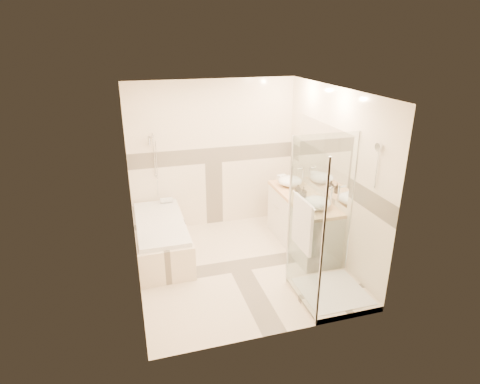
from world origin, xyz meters
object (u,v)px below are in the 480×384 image
object	(u,v)px
shower_enclosure	(324,261)
amenity_bottle_a	(303,192)
vanity	(302,221)
vessel_sink_far	(316,203)
vessel_sink_near	(290,181)
amenity_bottle_b	(298,189)
bathtub	(161,236)

from	to	relation	value
shower_enclosure	amenity_bottle_a	xyz separation A→B (m)	(0.27, 1.25, 0.42)
vanity	vessel_sink_far	xyz separation A→B (m)	(-0.02, -0.46, 0.50)
vessel_sink_near	amenity_bottle_a	bearing A→B (deg)	-90.00
vanity	amenity_bottle_b	xyz separation A→B (m)	(-0.02, 0.16, 0.49)
bathtub	amenity_bottle_b	xyz separation A→B (m)	(2.13, -0.19, 0.61)
vessel_sink_near	vessel_sink_far	xyz separation A→B (m)	(0.00, -0.95, 0.00)
vanity	amenity_bottle_b	size ratio (longest dim) A/B	12.32
vanity	amenity_bottle_a	bearing A→B (deg)	-131.22
bathtub	amenity_bottle_a	distance (m)	2.25
vessel_sink_near	amenity_bottle_a	world-z (taller)	amenity_bottle_a
bathtub	vanity	bearing A→B (deg)	-9.25
shower_enclosure	amenity_bottle_b	world-z (taller)	shower_enclosure
shower_enclosure	vessel_sink_far	world-z (taller)	shower_enclosure
vessel_sink_far	amenity_bottle_a	distance (m)	0.44
shower_enclosure	amenity_bottle_a	size ratio (longest dim) A/B	12.94
bathtub	vessel_sink_near	bearing A→B (deg)	3.64
bathtub	amenity_bottle_b	world-z (taller)	amenity_bottle_b
bathtub	shower_enclosure	distance (m)	2.47
vanity	vessel_sink_near	bearing A→B (deg)	92.36
amenity_bottle_a	amenity_bottle_b	size ratio (longest dim) A/B	1.20
vessel_sink_near	amenity_bottle_a	distance (m)	0.51
shower_enclosure	amenity_bottle_b	bearing A→B (deg)	79.24
vanity	vessel_sink_far	size ratio (longest dim) A/B	4.03
shower_enclosure	vessel_sink_far	size ratio (longest dim) A/B	5.07
vanity	amenity_bottle_b	distance (m)	0.52
bathtub	vessel_sink_near	distance (m)	2.22
shower_enclosure	amenity_bottle_a	bearing A→B (deg)	77.67
vessel_sink_near	amenity_bottle_b	size ratio (longest dim) A/B	2.97
vanity	shower_enclosure	distance (m)	1.31
amenity_bottle_a	vanity	bearing A→B (deg)	48.78
amenity_bottle_a	amenity_bottle_b	distance (m)	0.19
amenity_bottle_b	amenity_bottle_a	bearing A→B (deg)	-90.00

